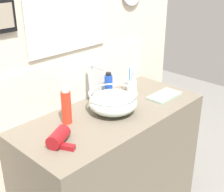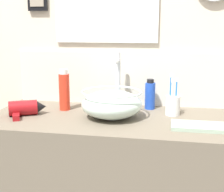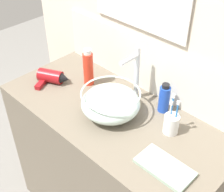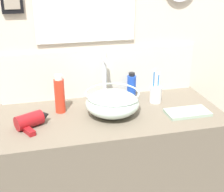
{
  "view_description": "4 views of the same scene",
  "coord_description": "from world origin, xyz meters",
  "px_view_note": "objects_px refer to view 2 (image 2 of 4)",
  "views": [
    {
      "loc": [
        -1.17,
        -1.1,
        1.71
      ],
      "look_at": [
        0.0,
        0.0,
        1.0
      ],
      "focal_mm": 50.0,
      "sensor_mm": 36.0,
      "label": 1
    },
    {
      "loc": [
        0.25,
        -1.37,
        1.3
      ],
      "look_at": [
        0.0,
        0.0,
        1.0
      ],
      "focal_mm": 50.0,
      "sensor_mm": 36.0,
      "label": 2
    },
    {
      "loc": [
        0.79,
        -0.81,
        1.86
      ],
      "look_at": [
        0.0,
        0.0,
        1.0
      ],
      "focal_mm": 50.0,
      "sensor_mm": 36.0,
      "label": 3
    },
    {
      "loc": [
        -0.35,
        -1.43,
        1.61
      ],
      "look_at": [
        0.0,
        0.0,
        1.0
      ],
      "focal_mm": 50.0,
      "sensor_mm": 36.0,
      "label": 4
    }
  ],
  "objects_px": {
    "glass_bowl_sink": "(112,104)",
    "hand_towel": "(199,126)",
    "soap_dispenser": "(150,95)",
    "faucet": "(118,77)",
    "lotion_bottle": "(64,91)",
    "hair_drier": "(26,108)",
    "toothbrush_cup": "(173,105)"
  },
  "relations": [
    {
      "from": "toothbrush_cup",
      "to": "glass_bowl_sink",
      "type": "bearing_deg",
      "value": -160.75
    },
    {
      "from": "toothbrush_cup",
      "to": "lotion_bottle",
      "type": "height_order",
      "value": "lotion_bottle"
    },
    {
      "from": "glass_bowl_sink",
      "to": "soap_dispenser",
      "type": "bearing_deg",
      "value": 50.07
    },
    {
      "from": "lotion_bottle",
      "to": "hand_towel",
      "type": "xyz_separation_m",
      "value": [
        0.64,
        -0.18,
        -0.09
      ]
    },
    {
      "from": "faucet",
      "to": "soap_dispenser",
      "type": "relative_size",
      "value": 1.88
    },
    {
      "from": "glass_bowl_sink",
      "to": "hair_drier",
      "type": "xyz_separation_m",
      "value": [
        -0.41,
        -0.03,
        -0.03
      ]
    },
    {
      "from": "faucet",
      "to": "toothbrush_cup",
      "type": "bearing_deg",
      "value": -14.39
    },
    {
      "from": "soap_dispenser",
      "to": "hand_towel",
      "type": "xyz_separation_m",
      "value": [
        0.22,
        -0.28,
        -0.06
      ]
    },
    {
      "from": "glass_bowl_sink",
      "to": "lotion_bottle",
      "type": "height_order",
      "value": "lotion_bottle"
    },
    {
      "from": "lotion_bottle",
      "to": "soap_dispenser",
      "type": "distance_m",
      "value": 0.43
    },
    {
      "from": "soap_dispenser",
      "to": "hand_towel",
      "type": "distance_m",
      "value": 0.36
    },
    {
      "from": "glass_bowl_sink",
      "to": "hair_drier",
      "type": "relative_size",
      "value": 1.51
    },
    {
      "from": "lotion_bottle",
      "to": "glass_bowl_sink",
      "type": "bearing_deg",
      "value": -20.17
    },
    {
      "from": "toothbrush_cup",
      "to": "soap_dispenser",
      "type": "height_order",
      "value": "toothbrush_cup"
    },
    {
      "from": "soap_dispenser",
      "to": "glass_bowl_sink",
      "type": "bearing_deg",
      "value": -129.93
    },
    {
      "from": "hair_drier",
      "to": "hand_towel",
      "type": "distance_m",
      "value": 0.79
    },
    {
      "from": "glass_bowl_sink",
      "to": "hand_towel",
      "type": "relative_size",
      "value": 1.22
    },
    {
      "from": "hair_drier",
      "to": "toothbrush_cup",
      "type": "relative_size",
      "value": 0.92
    },
    {
      "from": "hair_drier",
      "to": "hand_towel",
      "type": "xyz_separation_m",
      "value": [
        0.79,
        -0.05,
        -0.03
      ]
    },
    {
      "from": "glass_bowl_sink",
      "to": "faucet",
      "type": "bearing_deg",
      "value": 90.0
    },
    {
      "from": "faucet",
      "to": "lotion_bottle",
      "type": "relative_size",
      "value": 1.39
    },
    {
      "from": "hair_drier",
      "to": "soap_dispenser",
      "type": "height_order",
      "value": "soap_dispenser"
    },
    {
      "from": "glass_bowl_sink",
      "to": "toothbrush_cup",
      "type": "xyz_separation_m",
      "value": [
        0.27,
        0.1,
        -0.02
      ]
    },
    {
      "from": "faucet",
      "to": "lotion_bottle",
      "type": "bearing_deg",
      "value": -164.72
    },
    {
      "from": "hair_drier",
      "to": "lotion_bottle",
      "type": "relative_size",
      "value": 0.89
    },
    {
      "from": "faucet",
      "to": "hair_drier",
      "type": "bearing_deg",
      "value": -153.61
    },
    {
      "from": "hand_towel",
      "to": "faucet",
      "type": "bearing_deg",
      "value": 146.27
    },
    {
      "from": "hair_drier",
      "to": "toothbrush_cup",
      "type": "distance_m",
      "value": 0.69
    },
    {
      "from": "toothbrush_cup",
      "to": "soap_dispenser",
      "type": "relative_size",
      "value": 1.29
    },
    {
      "from": "faucet",
      "to": "hair_drier",
      "type": "distance_m",
      "value": 0.47
    },
    {
      "from": "glass_bowl_sink",
      "to": "soap_dispenser",
      "type": "height_order",
      "value": "soap_dispenser"
    },
    {
      "from": "soap_dispenser",
      "to": "hand_towel",
      "type": "relative_size",
      "value": 0.67
    }
  ]
}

